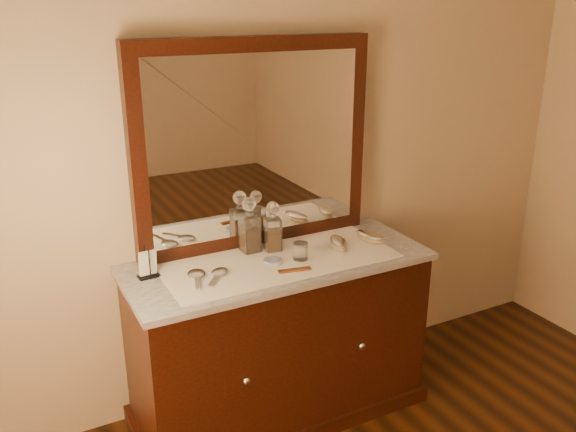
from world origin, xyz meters
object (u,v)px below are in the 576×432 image
at_px(comb, 295,270).
at_px(decanter_right, 273,231).
at_px(brush_far, 369,237).
at_px(dresser_cabinet, 279,341).
at_px(brush_near, 338,243).
at_px(hand_mirror_outer, 197,275).
at_px(pin_dish, 273,261).
at_px(decanter_left, 250,231).
at_px(napkin_rack, 148,265).
at_px(hand_mirror_inner, 219,273).
at_px(mirror_frame, 255,145).

relative_size(comb, decanter_right, 0.61).
bearing_deg(comb, brush_far, 26.84).
height_order(dresser_cabinet, comb, comb).
xyz_separation_m(brush_near, hand_mirror_outer, (-0.73, 0.00, -0.01)).
height_order(pin_dish, decanter_left, decanter_left).
bearing_deg(napkin_rack, hand_mirror_inner, -26.15).
bearing_deg(decanter_right, mirror_frame, 101.01).
relative_size(napkin_rack, decanter_right, 0.57).
height_order(comb, brush_near, brush_near).
relative_size(dresser_cabinet, hand_mirror_outer, 6.64).
height_order(mirror_frame, brush_far, mirror_frame).
xyz_separation_m(dresser_cabinet, brush_near, (0.33, -0.01, 0.47)).
relative_size(decanter_left, decanter_right, 1.10).
bearing_deg(mirror_frame, comb, -89.12).
height_order(pin_dish, decanter_right, decanter_right).
xyz_separation_m(napkin_rack, brush_far, (1.10, -0.11, -0.03)).
bearing_deg(mirror_frame, decanter_right, -78.99).
relative_size(mirror_frame, decanter_right, 4.84).
relative_size(brush_far, hand_mirror_inner, 0.98).
xyz_separation_m(comb, hand_mirror_inner, (-0.32, 0.12, 0.00)).
bearing_deg(brush_near, pin_dish, -178.16).
relative_size(dresser_cabinet, decanter_right, 5.65).
xyz_separation_m(dresser_cabinet, comb, (0.01, -0.15, 0.45)).
height_order(hand_mirror_outer, hand_mirror_inner, same).
bearing_deg(brush_near, brush_far, 0.18).
height_order(napkin_rack, hand_mirror_inner, napkin_rack).
height_order(dresser_cabinet, hand_mirror_inner, hand_mirror_inner).
bearing_deg(brush_near, hand_mirror_outer, 179.80).
distance_m(napkin_rack, brush_far, 1.11).
bearing_deg(decanter_right, napkin_rack, -179.10).
relative_size(pin_dish, brush_near, 0.48).
distance_m(decanter_left, decanter_right, 0.11).
xyz_separation_m(decanter_right, hand_mirror_inner, (-0.34, -0.15, -0.09)).
bearing_deg(mirror_frame, hand_mirror_inner, -137.87).
height_order(pin_dish, hand_mirror_outer, hand_mirror_outer).
bearing_deg(napkin_rack, pin_dish, -12.79).
bearing_deg(hand_mirror_outer, mirror_frame, 32.16).
bearing_deg(decanter_left, mirror_frame, 51.18).
relative_size(pin_dish, napkin_rack, 0.60).
xyz_separation_m(mirror_frame, brush_far, (0.51, -0.26, -0.47)).
xyz_separation_m(comb, napkin_rack, (-0.60, 0.25, 0.05)).
distance_m(mirror_frame, pin_dish, 0.56).
height_order(decanter_left, brush_far, decanter_left).
xyz_separation_m(mirror_frame, brush_near, (0.33, -0.26, -0.47)).
bearing_deg(decanter_right, decanter_left, 159.72).
xyz_separation_m(pin_dish, hand_mirror_outer, (-0.37, 0.01, 0.00)).
height_order(mirror_frame, hand_mirror_outer, mirror_frame).
height_order(comb, napkin_rack, napkin_rack).
xyz_separation_m(pin_dish, comb, (0.05, -0.13, -0.00)).
distance_m(mirror_frame, hand_mirror_outer, 0.69).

